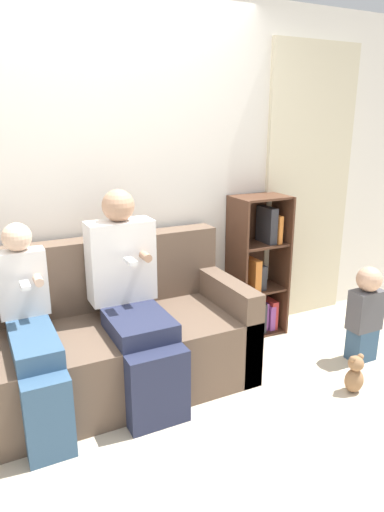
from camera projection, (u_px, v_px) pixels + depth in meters
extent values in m
plane|color=beige|center=(150.00, 426.00, 2.65)|extent=(14.00, 14.00, 0.00)
cube|color=silver|center=(93.00, 186.00, 3.10)|extent=(10.00, 0.06, 2.55)
cube|color=beige|center=(308.00, 188.00, 3.88)|extent=(0.86, 0.04, 2.30)
cube|color=brown|center=(105.00, 366.00, 2.85)|extent=(1.94, 0.65, 0.46)
cube|color=brown|center=(86.00, 307.00, 3.13)|extent=(1.94, 0.18, 0.95)
cube|color=brown|center=(229.00, 324.00, 3.21)|extent=(0.14, 0.65, 0.65)
cube|color=#232842|center=(158.00, 389.00, 2.61)|extent=(0.36, 0.12, 0.46)
cube|color=#232842|center=(139.00, 325.00, 2.76)|extent=(0.36, 0.44, 0.11)
cube|color=white|center=(121.00, 261.00, 2.94)|extent=(0.42, 0.19, 0.53)
sphere|color=tan|center=(118.00, 206.00, 2.84)|extent=(0.20, 0.20, 0.20)
cylinder|color=tan|center=(146.00, 257.00, 2.85)|extent=(0.05, 0.10, 0.05)
cube|color=white|center=(131.00, 261.00, 2.76)|extent=(0.05, 0.12, 0.02)
cube|color=#335170|center=(49.00, 420.00, 2.35)|extent=(0.24, 0.12, 0.46)
cube|color=#335170|center=(34.00, 344.00, 2.53)|extent=(0.24, 0.50, 0.11)
cube|color=white|center=(22.00, 283.00, 2.72)|extent=(0.29, 0.13, 0.40)
sphere|color=beige|center=(17.00, 237.00, 2.64)|extent=(0.17, 0.17, 0.17)
cylinder|color=beige|center=(38.00, 280.00, 2.65)|extent=(0.05, 0.10, 0.05)
cube|color=white|center=(25.00, 285.00, 2.57)|extent=(0.05, 0.12, 0.02)
cube|color=#335170|center=(361.00, 344.00, 3.36)|extent=(0.19, 0.14, 0.24)
cube|color=#4C4C51|center=(365.00, 310.00, 3.28)|extent=(0.23, 0.14, 0.30)
sphere|color=tan|center=(369.00, 279.00, 3.22)|extent=(0.18, 0.18, 0.18)
cube|color=#4C2D1E|center=(236.00, 270.00, 3.58)|extent=(0.02, 0.31, 1.14)
cube|color=#4C2D1E|center=(279.00, 263.00, 3.76)|extent=(0.02, 0.31, 1.14)
cube|color=#4C2D1E|center=(248.00, 262.00, 3.80)|extent=(0.43, 0.02, 1.14)
cube|color=#4C2D1E|center=(255.00, 330.00, 3.83)|extent=(0.40, 0.28, 0.02)
cube|color=#4C2D1E|center=(257.00, 288.00, 3.73)|extent=(0.40, 0.28, 0.02)
cube|color=#4C2D1E|center=(259.00, 244.00, 3.62)|extent=(0.40, 0.28, 0.02)
cube|color=#4C2D1E|center=(261.00, 197.00, 3.51)|extent=(0.40, 0.28, 0.02)
cube|color=#934CA3|center=(261.00, 315.00, 3.82)|extent=(0.06, 0.15, 0.24)
cube|color=#C63838|center=(269.00, 313.00, 3.85)|extent=(0.06, 0.19, 0.25)
cube|color=#333338|center=(258.00, 276.00, 3.69)|extent=(0.05, 0.18, 0.20)
cube|color=orange|center=(250.00, 273.00, 3.65)|extent=(0.06, 0.23, 0.26)
cube|color=#333338|center=(267.00, 225.00, 3.60)|extent=(0.07, 0.20, 0.28)
cube|color=#934CA3|center=(267.00, 315.00, 3.85)|extent=(0.05, 0.19, 0.21)
cube|color=#333338|center=(258.00, 315.00, 3.80)|extent=(0.04, 0.21, 0.25)
cube|color=orange|center=(273.00, 228.00, 3.64)|extent=(0.03, 0.22, 0.22)
ellipsoid|color=#936B47|center=(354.00, 380.00, 2.97)|extent=(0.13, 0.11, 0.16)
sphere|color=#936B47|center=(356.00, 363.00, 2.93)|extent=(0.10, 0.10, 0.10)
sphere|color=#936B47|center=(353.00, 359.00, 2.91)|extent=(0.04, 0.04, 0.04)
sphere|color=#936B47|center=(361.00, 357.00, 2.94)|extent=(0.04, 0.04, 0.04)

